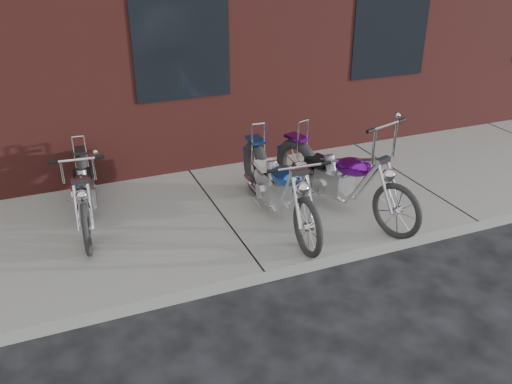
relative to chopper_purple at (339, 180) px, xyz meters
name	(u,v)px	position (x,y,z in m)	size (l,w,h in m)	color
ground	(264,283)	(-1.47, -0.97, -0.59)	(120.00, 120.00, 0.00)	black
sidewalk	(220,217)	(-1.47, 0.53, -0.52)	(22.00, 3.00, 0.15)	#989898
chopper_purple	(339,180)	(0.00, 0.00, 0.00)	(0.92, 2.37, 1.38)	black
chopper_blue	(277,188)	(-0.84, 0.09, 0.00)	(0.60, 2.45, 1.06)	black
chopper_third	(84,194)	(-3.12, 0.95, -0.05)	(0.53, 2.15, 1.09)	black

